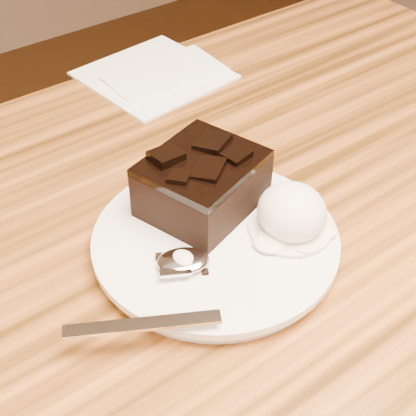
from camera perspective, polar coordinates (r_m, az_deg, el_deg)
plate at (r=0.53m, az=0.66°, el=-3.19°), size 0.20×0.20×0.02m
brownie at (r=0.54m, az=-0.52°, el=1.94°), size 0.11×0.10×0.04m
ice_cream_scoop at (r=0.52m, az=7.47°, el=-0.36°), size 0.05×0.06×0.05m
melt_puddle at (r=0.53m, az=7.31°, el=-1.78°), size 0.07×0.07×0.00m
spoon at (r=0.49m, az=-2.20°, el=-4.86°), size 0.16×0.11×0.01m
napkin at (r=0.77m, az=-4.83°, el=11.77°), size 0.16×0.16×0.01m
crumb_a at (r=0.50m, az=-4.40°, el=-4.34°), size 0.01×0.01×0.00m
crumb_b at (r=0.49m, az=-0.25°, el=-5.71°), size 0.01×0.01×0.00m
crumb_c at (r=0.53m, az=7.27°, el=-1.42°), size 0.01×0.01×0.00m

